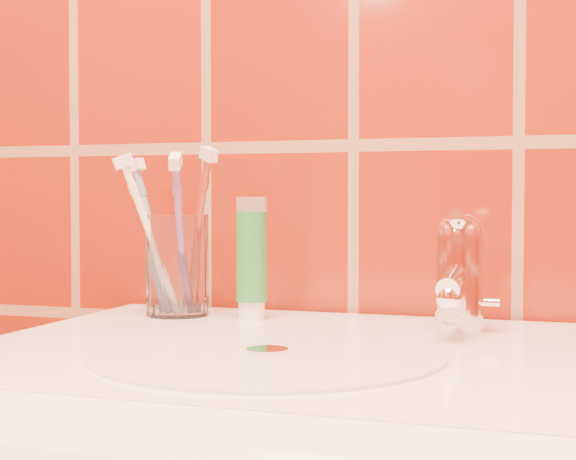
% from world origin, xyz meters
% --- Properties ---
extents(glass_tumbler, '(0.08, 0.08, 0.11)m').
position_xyz_m(glass_tumbler, '(-0.18, 1.11, 0.91)').
color(glass_tumbler, white).
rests_on(glass_tumbler, pedestal_sink).
extents(toothpaste_tube, '(0.04, 0.03, 0.13)m').
position_xyz_m(toothpaste_tube, '(-0.09, 1.11, 0.91)').
color(toothpaste_tube, white).
rests_on(toothpaste_tube, pedestal_sink).
extents(faucet, '(0.05, 0.11, 0.12)m').
position_xyz_m(faucet, '(0.14, 1.09, 0.91)').
color(faucet, white).
rests_on(faucet, pedestal_sink).
extents(toothbrush_0, '(0.12, 0.11, 0.19)m').
position_xyz_m(toothbrush_0, '(-0.21, 1.11, 0.94)').
color(toothbrush_0, '#6885BA').
rests_on(toothbrush_0, glass_tumbler).
extents(toothbrush_1, '(0.13, 0.12, 0.20)m').
position_xyz_m(toothbrush_1, '(-0.15, 1.10, 0.94)').
color(toothbrush_1, '#A43023').
rests_on(toothbrush_1, glass_tumbler).
extents(toothbrush_2, '(0.09, 0.16, 0.21)m').
position_xyz_m(toothbrush_2, '(-0.16, 1.08, 0.94)').
color(toothbrush_2, '#794390').
rests_on(toothbrush_2, glass_tumbler).
extents(toothbrush_3, '(0.14, 0.13, 0.19)m').
position_xyz_m(toothbrush_3, '(-0.20, 1.09, 0.94)').
color(toothbrush_3, white).
rests_on(toothbrush_3, glass_tumbler).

